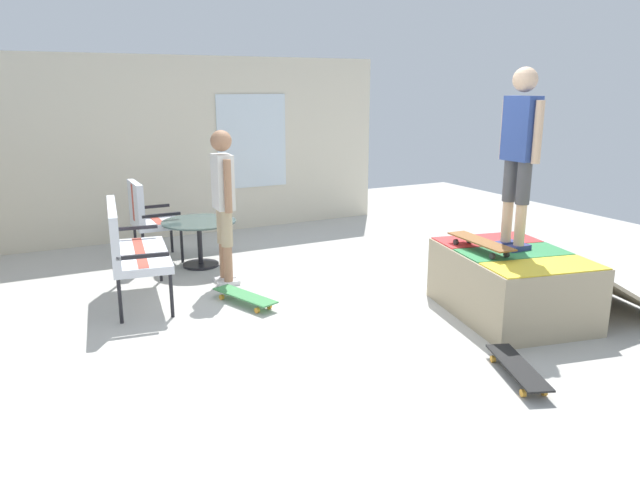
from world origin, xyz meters
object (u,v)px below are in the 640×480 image
(person_watching, at_px, (223,196))
(skateboard_by_bench, at_px, (245,296))
(patio_bench, at_px, (128,244))
(skateboard_on_ramp, at_px, (481,242))
(skateboard_spare, at_px, (518,368))
(skate_ramp, at_px, (514,283))
(person_skater, at_px, (520,145))
(patio_chair_near_house, at_px, (147,214))
(patio_table, at_px, (199,234))

(person_watching, xyz_separation_m, skateboard_by_bench, (-0.73, 0.05, -0.92))
(patio_bench, distance_m, skateboard_on_ramp, 3.50)
(skateboard_spare, height_order, skateboard_on_ramp, skateboard_on_ramp)
(skateboard_spare, bearing_deg, skate_ramp, -42.87)
(skateboard_spare, bearing_deg, skateboard_on_ramp, -28.19)
(person_skater, distance_m, skateboard_spare, 2.14)
(patio_bench, distance_m, skateboard_by_bench, 1.30)
(person_skater, distance_m, skateboard_by_bench, 3.05)
(patio_chair_near_house, height_order, skateboard_on_ramp, patio_chair_near_house)
(patio_table, bearing_deg, patio_chair_near_house, 44.35)
(patio_bench, xyz_separation_m, skateboard_spare, (-3.08, -2.30, -0.53))
(patio_chair_near_house, height_order, person_watching, person_watching)
(patio_bench, distance_m, person_skater, 3.95)
(patio_table, height_order, skateboard_by_bench, patio_table)
(patio_chair_near_house, relative_size, person_watching, 0.60)
(patio_table, distance_m, skateboard_on_ramp, 3.43)
(skateboard_by_bench, relative_size, skateboard_spare, 1.00)
(skateboard_on_ramp, bearing_deg, patio_chair_near_house, 36.25)
(person_watching, bearing_deg, skate_ramp, -135.28)
(person_watching, bearing_deg, patio_table, 4.77)
(patio_chair_near_house, xyz_separation_m, skateboard_on_ramp, (-3.34, -2.45, 0.11))
(skate_ramp, xyz_separation_m, skateboard_on_ramp, (0.17, 0.30, 0.41))
(person_watching, bearing_deg, person_skater, -133.42)
(patio_bench, bearing_deg, skateboard_spare, -143.24)
(skateboard_by_bench, distance_m, skateboard_spare, 2.79)
(person_skater, bearing_deg, skate_ramp, 162.35)
(person_watching, relative_size, skateboard_on_ramp, 2.11)
(skateboard_by_bench, height_order, skateboard_on_ramp, skateboard_on_ramp)
(patio_bench, xyz_separation_m, skateboard_on_ramp, (-1.90, -2.94, 0.11))
(patio_table, relative_size, person_skater, 0.53)
(person_watching, relative_size, skateboard_by_bench, 2.09)
(skate_ramp, bearing_deg, person_skater, -17.65)
(skateboard_on_ramp, bearing_deg, patio_bench, 57.09)
(patio_chair_near_house, bearing_deg, skate_ramp, -141.94)
(skate_ramp, distance_m, patio_chair_near_house, 4.47)
(skateboard_by_bench, bearing_deg, person_watching, -4.18)
(patio_bench, relative_size, person_watching, 0.77)
(skateboard_by_bench, xyz_separation_m, skateboard_spare, (-2.47, -1.29, 0.00))
(patio_table, height_order, skateboard_on_ramp, skateboard_on_ramp)
(patio_table, height_order, skateboard_spare, patio_table)
(patio_bench, distance_m, person_watching, 1.14)
(skateboard_by_bench, relative_size, skateboard_on_ramp, 1.01)
(patio_table, distance_m, person_watching, 1.00)
(skate_ramp, height_order, person_skater, person_skater)
(patio_table, height_order, person_skater, person_skater)
(patio_bench, bearing_deg, patio_chair_near_house, -18.80)
(skate_ramp, xyz_separation_m, patio_bench, (2.07, 3.24, 0.30))
(skate_ramp, height_order, patio_chair_near_house, patio_chair_near_house)
(patio_table, xyz_separation_m, person_skater, (-2.88, -2.27, 1.23))
(skateboard_by_bench, bearing_deg, skate_ramp, -123.24)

